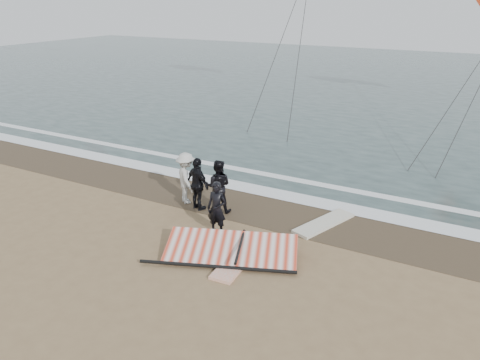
# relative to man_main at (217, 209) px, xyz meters

# --- Properties ---
(ground) EXTENTS (120.00, 120.00, 0.00)m
(ground) POSITION_rel_man_main_xyz_m (1.30, -2.09, -0.88)
(ground) COLOR #8C704C
(ground) RESTS_ON ground
(sea) EXTENTS (120.00, 54.00, 0.02)m
(sea) POSITION_rel_man_main_xyz_m (1.30, 30.91, -0.87)
(sea) COLOR #233838
(sea) RESTS_ON ground
(wet_sand) EXTENTS (120.00, 2.80, 0.01)m
(wet_sand) POSITION_rel_man_main_xyz_m (1.30, 2.41, -0.88)
(wet_sand) COLOR #4C3D2B
(wet_sand) RESTS_ON ground
(foam_near) EXTENTS (120.00, 0.90, 0.01)m
(foam_near) POSITION_rel_man_main_xyz_m (1.30, 3.81, -0.86)
(foam_near) COLOR white
(foam_near) RESTS_ON sea
(foam_far) EXTENTS (120.00, 0.45, 0.01)m
(foam_far) POSITION_rel_man_main_xyz_m (1.30, 5.51, -0.86)
(foam_far) COLOR white
(foam_far) RESTS_ON sea
(man_main) EXTENTS (0.67, 0.47, 1.77)m
(man_main) POSITION_rel_man_main_xyz_m (0.00, 0.00, 0.00)
(man_main) COLOR black
(man_main) RESTS_ON ground
(board_white) EXTENTS (0.78, 2.32, 0.09)m
(board_white) POSITION_rel_man_main_xyz_m (1.38, -1.16, -0.84)
(board_white) COLOR silver
(board_white) RESTS_ON ground
(board_cream) EXTENTS (1.47, 2.56, 0.10)m
(board_cream) POSITION_rel_man_main_xyz_m (2.78, 2.25, -0.83)
(board_cream) COLOR beige
(board_cream) RESTS_ON ground
(trio_cluster) EXTENTS (2.65, 1.38, 1.92)m
(trio_cluster) POSITION_rel_man_main_xyz_m (-1.60, 1.46, 0.07)
(trio_cluster) COLOR black
(trio_cluster) RESTS_ON ground
(sail_rig) EXTENTS (4.16, 2.98, 0.50)m
(sail_rig) POSITION_rel_man_main_xyz_m (1.03, -0.89, -0.69)
(sail_rig) COLOR black
(sail_rig) RESTS_ON ground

